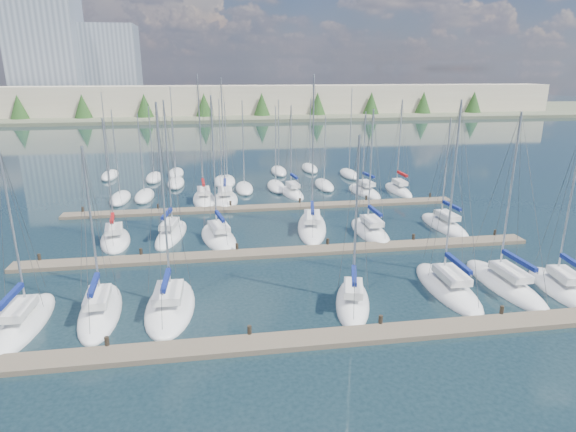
{
  "coord_description": "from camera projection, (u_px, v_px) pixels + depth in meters",
  "views": [
    {
      "loc": [
        -5.58,
        -22.06,
        15.19
      ],
      "look_at": [
        0.0,
        14.0,
        4.0
      ],
      "focal_mm": 30.0,
      "sensor_mm": 36.0,
      "label": 1
    }
  ],
  "objects": [
    {
      "name": "sailboat_h",
      "position": [
        115.0,
        240.0,
        44.09
      ],
      "size": [
        3.65,
        7.25,
        11.89
      ],
      "rotation": [
        0.0,
        0.0,
        0.15
      ],
      "color": "white",
      "rests_on": "ground"
    },
    {
      "name": "sailboat_g",
      "position": [
        560.0,
        288.0,
        34.38
      ],
      "size": [
        3.44,
        7.58,
        12.43
      ],
      "rotation": [
        0.0,
        0.0,
        -0.12
      ],
      "color": "white",
      "rests_on": "ground"
    },
    {
      "name": "dock_near",
      "position": [
        319.0,
        339.0,
        27.97
      ],
      "size": [
        44.0,
        1.93,
        1.1
      ],
      "color": "#6B5E4C",
      "rests_on": "ground"
    },
    {
      "name": "sailboat_p",
      "position": [
        292.0,
        193.0,
        60.64
      ],
      "size": [
        3.06,
        6.96,
        11.73
      ],
      "rotation": [
        0.0,
        0.0,
        0.12
      ],
      "color": "white",
      "rests_on": "ground"
    },
    {
      "name": "sailboat_l",
      "position": [
        370.0,
        231.0,
        46.41
      ],
      "size": [
        2.91,
        8.24,
        12.44
      ],
      "rotation": [
        0.0,
        0.0,
        0.03
      ],
      "color": "white",
      "rests_on": "ground"
    },
    {
      "name": "sailboat_c",
      "position": [
        170.0,
        306.0,
        31.78
      ],
      "size": [
        3.38,
        8.56,
        14.06
      ],
      "rotation": [
        0.0,
        0.0,
        -0.03
      ],
      "color": "white",
      "rests_on": "ground"
    },
    {
      "name": "distant_boats",
      "position": [
        224.0,
        181.0,
        66.74
      ],
      "size": [
        36.93,
        20.75,
        13.3
      ],
      "color": "#9EA0A5",
      "rests_on": "ground"
    },
    {
      "name": "sailboat_m",
      "position": [
        444.0,
        225.0,
        48.11
      ],
      "size": [
        2.98,
        8.24,
        11.44
      ],
      "rotation": [
        0.0,
        0.0,
        0.06
      ],
      "color": "white",
      "rests_on": "ground"
    },
    {
      "name": "sailboat_r",
      "position": [
        398.0,
        190.0,
        62.03
      ],
      "size": [
        2.31,
        7.43,
        12.31
      ],
      "rotation": [
        0.0,
        0.0,
        0.02
      ],
      "color": "white",
      "rests_on": "ground"
    },
    {
      "name": "sailboat_i",
      "position": [
        171.0,
        234.0,
        45.52
      ],
      "size": [
        3.62,
        8.36,
        13.31
      ],
      "rotation": [
        0.0,
        0.0,
        -0.17
      ],
      "color": "white",
      "rests_on": "ground"
    },
    {
      "name": "sailboat_q",
      "position": [
        364.0,
        192.0,
        61.38
      ],
      "size": [
        3.72,
        7.69,
        10.91
      ],
      "rotation": [
        0.0,
        0.0,
        0.16
      ],
      "color": "white",
      "rests_on": "ground"
    },
    {
      "name": "sailboat_k",
      "position": [
        312.0,
        226.0,
        47.77
      ],
      "size": [
        4.73,
        10.76,
        15.49
      ],
      "rotation": [
        0.0,
        0.0,
        -0.19
      ],
      "color": "white",
      "rests_on": "ground"
    },
    {
      "name": "sailboat_o",
      "position": [
        226.0,
        199.0,
        57.67
      ],
      "size": [
        3.22,
        8.17,
        15.04
      ],
      "rotation": [
        0.0,
        0.0,
        -0.04
      ],
      "color": "white",
      "rests_on": "ground"
    },
    {
      "name": "dock_mid",
      "position": [
        284.0,
        252.0,
        41.2
      ],
      "size": [
        44.0,
        1.93,
        1.1
      ],
      "color": "#6B5E4C",
      "rests_on": "ground"
    },
    {
      "name": "sailboat_d",
      "position": [
        353.0,
        302.0,
        32.33
      ],
      "size": [
        4.09,
        7.54,
        12.03
      ],
      "rotation": [
        0.0,
        0.0,
        -0.27
      ],
      "color": "white",
      "rests_on": "ground"
    },
    {
      "name": "sailboat_e",
      "position": [
        447.0,
        287.0,
        34.46
      ],
      "size": [
        2.98,
        8.93,
        14.03
      ],
      "rotation": [
        0.0,
        0.0,
        -0.01
      ],
      "color": "white",
      "rests_on": "ground"
    },
    {
      "name": "sailboat_b",
      "position": [
        100.0,
        311.0,
        31.13
      ],
      "size": [
        3.21,
        8.46,
        11.54
      ],
      "rotation": [
        0.0,
        0.0,
        0.08
      ],
      "color": "white",
      "rests_on": "ground"
    },
    {
      "name": "ground",
      "position": [
        247.0,
        161.0,
        82.8
      ],
      "size": [
        400.0,
        400.0,
        0.0
      ],
      "primitive_type": "plane",
      "color": "#192B32",
      "rests_on": "ground"
    },
    {
      "name": "sailboat_n",
      "position": [
        204.0,
        199.0,
        57.76
      ],
      "size": [
        3.03,
        8.7,
        15.35
      ],
      "rotation": [
        0.0,
        0.0,
        0.05
      ],
      "color": "white",
      "rests_on": "ground"
    },
    {
      "name": "sailboat_f",
      "position": [
        504.0,
        284.0,
        34.99
      ],
      "size": [
        2.88,
        9.37,
        13.21
      ],
      "rotation": [
        0.0,
        0.0,
        0.03
      ],
      "color": "white",
      "rests_on": "ground"
    },
    {
      "name": "sailboat_j",
      "position": [
        219.0,
        237.0,
        44.73
      ],
      "size": [
        4.35,
        8.59,
        13.77
      ],
      "rotation": [
        0.0,
        0.0,
        0.19
      ],
      "color": "white",
      "rests_on": "ground"
    },
    {
      "name": "sailboat_a",
      "position": [
        24.0,
        323.0,
        29.65
      ],
      "size": [
        2.74,
        8.29,
        11.86
      ],
      "rotation": [
        0.0,
        0.0,
        -0.03
      ],
      "color": "white",
      "rests_on": "ground"
    },
    {
      "name": "shoreline",
      "position": [
        189.0,
        93.0,
        163.49
      ],
      "size": [
        400.0,
        60.0,
        38.0
      ],
      "color": "#666B51",
      "rests_on": "ground"
    },
    {
      "name": "dock_far",
      "position": [
        266.0,
        208.0,
        54.42
      ],
      "size": [
        44.0,
        1.93,
        1.1
      ],
      "color": "#6B5E4C",
      "rests_on": "ground"
    }
  ]
}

